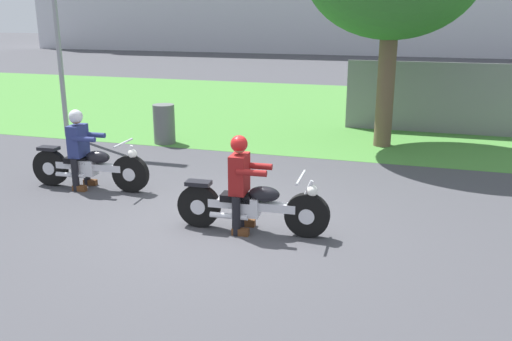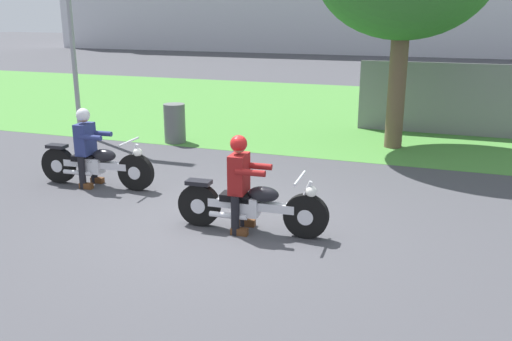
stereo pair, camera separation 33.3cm
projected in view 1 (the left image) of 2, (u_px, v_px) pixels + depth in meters
ground at (222, 221)px, 8.26m from camera, size 120.00×120.00×0.00m
grass_verge at (332, 110)px, 17.42m from camera, size 60.00×12.00×0.01m
motorcycle_lead at (252, 206)px, 7.75m from camera, size 2.22×0.66×0.87m
rider_lead at (241, 176)px, 7.68m from camera, size 0.56×0.48×1.40m
motorcycle_follow at (90, 167)px, 9.65m from camera, size 2.23×0.66×0.89m
rider_follow at (79, 143)px, 9.57m from camera, size 0.56×0.48×1.41m
trash_can at (164, 124)px, 12.98m from camera, size 0.51×0.51×0.93m
fence_segment at (488, 100)px, 13.65m from camera, size 7.00×0.06×1.80m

